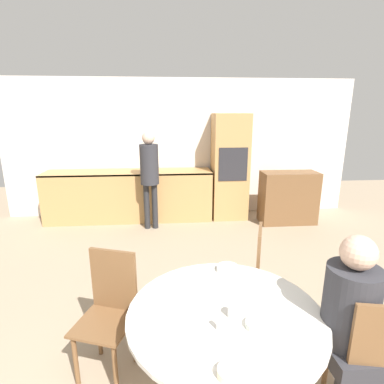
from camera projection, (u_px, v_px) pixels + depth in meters
The scene contains 15 objects.
wall_back at pixel (180, 148), 5.81m from camera, with size 6.70×0.05×2.60m.
kitchen_counter at pixel (130, 195), 5.62m from camera, with size 3.05×0.60×0.93m.
oven_unit at pixel (230, 167), 5.64m from camera, with size 0.65×0.59×1.96m.
sideboard at pixel (288, 198), 5.46m from camera, with size 1.00×0.45×0.95m.
dining_table at pixel (224, 339), 2.02m from camera, with size 1.29×1.29×0.72m.
chair_near_right at pixel (373, 358), 1.82m from camera, with size 0.47×0.47×0.97m.
chair_far_left at pixel (110, 306), 2.31m from camera, with size 0.51×0.51×0.97m.
chair_far_right at pixel (248, 270), 2.84m from camera, with size 0.51×0.51×0.97m.
person_seated at pixel (351, 318), 1.85m from camera, with size 0.33×0.39×1.29m.
person_standing at pixel (149, 169), 5.03m from camera, with size 0.31×0.31×1.68m.
cup at pixel (233, 311), 1.90m from camera, with size 0.07×0.07×0.08m.
bowl_near at pixel (228, 269), 2.46m from camera, with size 0.18×0.18×0.04m.
bowl_centre at pixel (257, 325), 1.81m from camera, with size 0.15×0.15×0.04m.
bowl_far at pixel (230, 373), 1.47m from camera, with size 0.13×0.13×0.04m.
salt_shaker at pixel (219, 323), 1.79m from camera, with size 0.03×0.03×0.09m.
Camera 1 is at (-0.24, -0.31, 1.99)m, focal length 28.00 mm.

